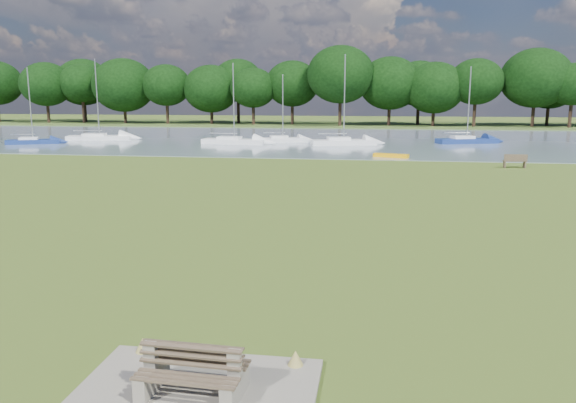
# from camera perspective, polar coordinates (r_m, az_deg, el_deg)

# --- Properties ---
(ground) EXTENTS (220.00, 220.00, 0.00)m
(ground) POSITION_cam_1_polar(r_m,az_deg,el_deg) (23.30, 1.15, -1.95)
(ground) COLOR #576526
(river) EXTENTS (220.00, 40.00, 0.10)m
(river) POSITION_cam_1_polar(r_m,az_deg,el_deg) (64.80, 6.04, 6.27)
(river) COLOR gray
(river) RESTS_ON ground
(far_bank) EXTENTS (220.00, 20.00, 0.40)m
(far_bank) POSITION_cam_1_polar(r_m,az_deg,el_deg) (94.71, 6.91, 7.71)
(far_bank) COLOR #4C6626
(far_bank) RESTS_ON ground
(concrete_pad) EXTENTS (4.20, 3.20, 0.10)m
(concrete_pad) POSITION_cam_1_polar(r_m,az_deg,el_deg) (10.38, -9.59, -18.94)
(concrete_pad) COLOR gray
(concrete_pad) RESTS_ON ground
(bench_pair) EXTENTS (1.85, 1.15, 0.97)m
(bench_pair) POSITION_cam_1_polar(r_m,az_deg,el_deg) (10.17, -9.67, -16.76)
(bench_pair) COLOR gray
(bench_pair) RESTS_ON concrete_pad
(riverbank_bench) EXTENTS (1.61, 0.54, 0.98)m
(riverbank_bench) POSITION_cam_1_polar(r_m,az_deg,el_deg) (42.86, 22.06, 3.83)
(riverbank_bench) COLOR brown
(riverbank_bench) RESTS_ON ground
(kayak) EXTENTS (2.94, 1.52, 0.29)m
(kayak) POSITION_cam_1_polar(r_m,az_deg,el_deg) (46.81, 10.42, 4.62)
(kayak) COLOR #FFAF08
(kayak) RESTS_ON river
(tree_line) EXTENTS (153.65, 9.73, 11.78)m
(tree_line) POSITION_cam_1_polar(r_m,az_deg,el_deg) (90.59, 10.84, 11.86)
(tree_line) COLOR black
(tree_line) RESTS_ON far_bank
(sailboat_0) EXTENTS (6.59, 3.80, 7.86)m
(sailboat_0) POSITION_cam_1_polar(r_m,az_deg,el_deg) (61.92, 17.65, 6.08)
(sailboat_0) COLOR navy
(sailboat_0) RESTS_ON river
(sailboat_2) EXTENTS (6.85, 2.51, 8.18)m
(sailboat_2) POSITION_cam_1_polar(r_m,az_deg,el_deg) (58.84, -5.55, 6.29)
(sailboat_2) COLOR white
(sailboat_2) RESTS_ON river
(sailboat_3) EXTENTS (6.72, 3.39, 8.95)m
(sailboat_3) POSITION_cam_1_polar(r_m,az_deg,el_deg) (57.39, 5.60, 6.22)
(sailboat_3) COLOR white
(sailboat_3) RESTS_ON river
(sailboat_4) EXTENTS (5.30, 3.43, 7.73)m
(sailboat_4) POSITION_cam_1_polar(r_m,az_deg,el_deg) (64.09, -24.53, 5.74)
(sailboat_4) COLOR navy
(sailboat_4) RESTS_ON river
(sailboat_5) EXTENTS (7.27, 3.52, 8.90)m
(sailboat_5) POSITION_cam_1_polar(r_m,az_deg,el_deg) (66.99, -18.67, 6.33)
(sailboat_5) COLOR white
(sailboat_5) RESTS_ON river
(sailboat_6) EXTENTS (5.43, 3.17, 7.12)m
(sailboat_6) POSITION_cam_1_polar(r_m,az_deg,el_deg) (60.33, -0.59, 6.45)
(sailboat_6) COLOR white
(sailboat_6) RESTS_ON river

